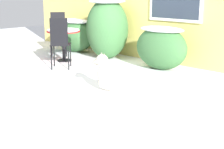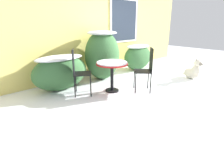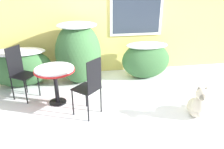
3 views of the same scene
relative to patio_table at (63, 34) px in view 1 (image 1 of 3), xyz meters
name	(u,v)px [view 1 (image 1 of 3)]	position (x,y,z in m)	size (l,w,h in m)	color
ground_plane	(68,74)	(1.05, -0.69, -0.60)	(16.00, 16.00, 0.00)	white
shrub_left	(73,34)	(-0.83, 0.93, -0.15)	(1.39, 0.72, 0.85)	#386638
shrub_middle	(107,27)	(0.46, 0.91, 0.12)	(1.01, 0.94, 1.38)	#386638
shrub_right	(161,46)	(2.04, 0.89, -0.14)	(1.15, 0.67, 0.87)	#386638
patio_table	(63,34)	(0.00, 0.00, 0.00)	(0.74, 0.74, 0.71)	black
patio_chair_near_table	(58,32)	(-0.68, 0.35, -0.04)	(0.53, 0.53, 1.04)	black
patio_chair_far_side	(60,41)	(0.59, -0.53, -0.04)	(0.54, 0.54, 1.04)	black
dog	(109,77)	(2.38, -0.90, -0.38)	(0.45, 0.68, 0.62)	beige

